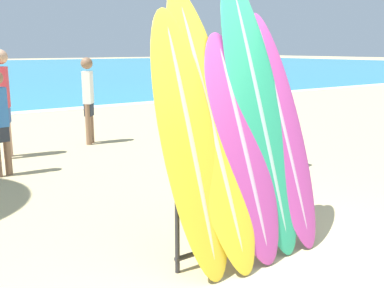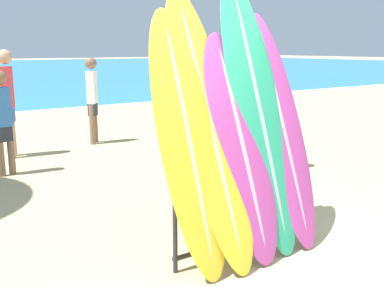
{
  "view_description": "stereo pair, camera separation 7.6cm",
  "coord_description": "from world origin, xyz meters",
  "px_view_note": "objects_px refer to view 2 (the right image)",
  "views": [
    {
      "loc": [
        -2.69,
        -2.21,
        1.84
      ],
      "look_at": [
        -0.1,
        1.48,
        0.87
      ],
      "focal_mm": 42.0,
      "sensor_mm": 36.0,
      "label": 1
    },
    {
      "loc": [
        -2.63,
        -2.25,
        1.84
      ],
      "look_at": [
        -0.1,
        1.48,
        0.87
      ],
      "focal_mm": 42.0,
      "sensor_mm": 36.0,
      "label": 2
    }
  ],
  "objects_px": {
    "surfboard_rack": "(242,204)",
    "surfboard_slot_1": "(209,125)",
    "surfboard_slot_0": "(188,141)",
    "person_near_water": "(3,119)",
    "surfboard_slot_4": "(282,128)",
    "person_far_left": "(92,97)",
    "surfboard_slot_2": "(240,145)",
    "person_far_right": "(272,114)",
    "surfboard_slot_3": "(258,111)",
    "person_mid_beach": "(8,99)"
  },
  "relations": [
    {
      "from": "person_far_right",
      "to": "person_far_left",
      "type": "bearing_deg",
      "value": 27.58
    },
    {
      "from": "surfboard_slot_1",
      "to": "person_far_right",
      "type": "bearing_deg",
      "value": 35.55
    },
    {
      "from": "surfboard_slot_0",
      "to": "surfboard_slot_4",
      "type": "distance_m",
      "value": 1.08
    },
    {
      "from": "surfboard_rack",
      "to": "person_near_water",
      "type": "distance_m",
      "value": 4.09
    },
    {
      "from": "surfboard_slot_4",
      "to": "person_far_left",
      "type": "distance_m",
      "value": 5.23
    },
    {
      "from": "surfboard_slot_2",
      "to": "person_far_right",
      "type": "height_order",
      "value": "surfboard_slot_2"
    },
    {
      "from": "surfboard_slot_0",
      "to": "person_mid_beach",
      "type": "xyz_separation_m",
      "value": [
        -0.33,
        4.96,
        -0.1
      ]
    },
    {
      "from": "surfboard_slot_1",
      "to": "person_mid_beach",
      "type": "height_order",
      "value": "surfboard_slot_1"
    },
    {
      "from": "person_near_water",
      "to": "person_mid_beach",
      "type": "xyz_separation_m",
      "value": [
        0.33,
        1.13,
        0.16
      ]
    },
    {
      "from": "surfboard_slot_0",
      "to": "surfboard_slot_3",
      "type": "relative_size",
      "value": 0.86
    },
    {
      "from": "surfboard_rack",
      "to": "person_far_left",
      "type": "height_order",
      "value": "person_far_left"
    },
    {
      "from": "surfboard_slot_2",
      "to": "person_mid_beach",
      "type": "height_order",
      "value": "surfboard_slot_2"
    },
    {
      "from": "person_far_right",
      "to": "person_near_water",
      "type": "bearing_deg",
      "value": 63.86
    },
    {
      "from": "surfboard_slot_2",
      "to": "person_near_water",
      "type": "bearing_deg",
      "value": 107.27
    },
    {
      "from": "surfboard_slot_1",
      "to": "surfboard_slot_3",
      "type": "relative_size",
      "value": 0.94
    },
    {
      "from": "person_mid_beach",
      "to": "person_far_right",
      "type": "xyz_separation_m",
      "value": [
        3.02,
        -3.15,
        -0.11
      ]
    },
    {
      "from": "person_far_left",
      "to": "person_far_right",
      "type": "relative_size",
      "value": 1.04
    },
    {
      "from": "surfboard_rack",
      "to": "surfboard_slot_1",
      "type": "bearing_deg",
      "value": 156.02
    },
    {
      "from": "person_mid_beach",
      "to": "person_far_left",
      "type": "bearing_deg",
      "value": -58.08
    },
    {
      "from": "surfboard_slot_1",
      "to": "surfboard_slot_4",
      "type": "distance_m",
      "value": 0.83
    },
    {
      "from": "surfboard_slot_1",
      "to": "surfboard_slot_2",
      "type": "distance_m",
      "value": 0.35
    },
    {
      "from": "surfboard_rack",
      "to": "person_far_right",
      "type": "distance_m",
      "value": 2.88
    },
    {
      "from": "surfboard_slot_2",
      "to": "person_near_water",
      "type": "height_order",
      "value": "surfboard_slot_2"
    },
    {
      "from": "surfboard_rack",
      "to": "surfboard_slot_4",
      "type": "distance_m",
      "value": 0.84
    },
    {
      "from": "surfboard_rack",
      "to": "surfboard_slot_3",
      "type": "xyz_separation_m",
      "value": [
        0.28,
        0.13,
        0.81
      ]
    },
    {
      "from": "surfboard_slot_2",
      "to": "person_near_water",
      "type": "xyz_separation_m",
      "value": [
        -1.2,
        3.86,
        -0.16
      ]
    },
    {
      "from": "person_near_water",
      "to": "surfboard_slot_1",
      "type": "bearing_deg",
      "value": -89.78
    },
    {
      "from": "surfboard_slot_0",
      "to": "surfboard_slot_2",
      "type": "relative_size",
      "value": 1.1
    },
    {
      "from": "person_far_left",
      "to": "surfboard_slot_2",
      "type": "bearing_deg",
      "value": -149.39
    },
    {
      "from": "surfboard_slot_0",
      "to": "person_near_water",
      "type": "bearing_deg",
      "value": 99.76
    },
    {
      "from": "surfboard_slot_2",
      "to": "person_far_left",
      "type": "bearing_deg",
      "value": 82.17
    },
    {
      "from": "person_far_right",
      "to": "person_mid_beach",
      "type": "bearing_deg",
      "value": 48.73
    },
    {
      "from": "person_mid_beach",
      "to": "surfboard_slot_1",
      "type": "bearing_deg",
      "value": -150.98
    },
    {
      "from": "surfboard_slot_1",
      "to": "surfboard_slot_2",
      "type": "relative_size",
      "value": 1.2
    },
    {
      "from": "surfboard_rack",
      "to": "surfboard_slot_0",
      "type": "height_order",
      "value": "surfboard_slot_0"
    },
    {
      "from": "surfboard_rack",
      "to": "surfboard_slot_3",
      "type": "height_order",
      "value": "surfboard_slot_3"
    },
    {
      "from": "surfboard_slot_0",
      "to": "person_near_water",
      "type": "xyz_separation_m",
      "value": [
        -0.66,
        3.83,
        -0.26
      ]
    },
    {
      "from": "person_near_water",
      "to": "person_mid_beach",
      "type": "bearing_deg",
      "value": 60.32
    },
    {
      "from": "surfboard_slot_4",
      "to": "person_far_left",
      "type": "relative_size",
      "value": 1.31
    },
    {
      "from": "person_near_water",
      "to": "surfboard_rack",
      "type": "bearing_deg",
      "value": -86.31
    },
    {
      "from": "surfboard_slot_3",
      "to": "person_far_right",
      "type": "height_order",
      "value": "surfboard_slot_3"
    },
    {
      "from": "surfboard_rack",
      "to": "surfboard_slot_1",
      "type": "distance_m",
      "value": 0.79
    },
    {
      "from": "surfboard_slot_0",
      "to": "person_far_left",
      "type": "xyz_separation_m",
      "value": [
        1.26,
        5.23,
        -0.18
      ]
    },
    {
      "from": "surfboard_slot_0",
      "to": "person_far_right",
      "type": "xyz_separation_m",
      "value": [
        2.69,
        1.81,
        -0.21
      ]
    },
    {
      "from": "surfboard_rack",
      "to": "person_far_right",
      "type": "height_order",
      "value": "person_far_right"
    },
    {
      "from": "surfboard_slot_3",
      "to": "person_near_water",
      "type": "relative_size",
      "value": 1.66
    },
    {
      "from": "surfboard_slot_4",
      "to": "person_far_right",
      "type": "xyz_separation_m",
      "value": [
        1.61,
        1.79,
        -0.22
      ]
    },
    {
      "from": "surfboard_slot_3",
      "to": "person_mid_beach",
      "type": "height_order",
      "value": "surfboard_slot_3"
    },
    {
      "from": "surfboard_slot_2",
      "to": "person_far_right",
      "type": "xyz_separation_m",
      "value": [
        2.15,
        1.84,
        -0.12
      ]
    },
    {
      "from": "surfboard_slot_3",
      "to": "person_far_right",
      "type": "xyz_separation_m",
      "value": [
        1.87,
        1.74,
        -0.39
      ]
    }
  ]
}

